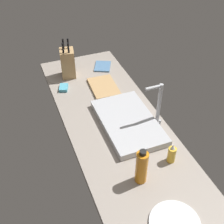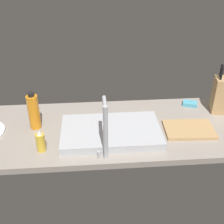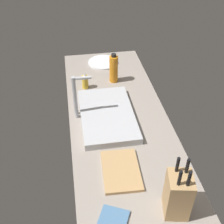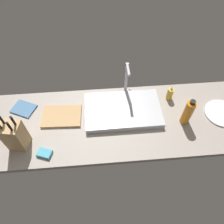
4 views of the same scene
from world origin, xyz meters
TOP-DOWN VIEW (x-y plane):
  - countertop_slab at (0.00, 0.00)cm, footprint 186.01×62.51cm
  - sink_basin at (3.74, 7.33)cm, footprint 54.55×33.06cm
  - faucet at (7.88, 25.27)cm, footprint 5.50×11.67cm
  - knife_block at (-66.75, -13.28)cm, footprint 13.72×12.57cm
  - cutting_board at (-40.78, 6.70)cm, footprint 28.62×20.24cm
  - soap_bottle at (40.47, 17.79)cm, footprint 4.67×4.67cm
  - water_bottle at (46.38, -4.04)cm, footprint 6.39×6.39cm
  - dinner_plate at (75.49, -0.48)cm, footprint 24.48×24.48cm
  - dish_towel at (-69.30, 16.09)cm, footprint 19.92×18.24cm
  - dish_sponge at (-50.18, -21.85)cm, footprint 10.53×8.76cm

SIDE VIEW (x-z plane):
  - countertop_slab at x=0.00cm, z-range 0.00..3.50cm
  - dinner_plate at x=75.49cm, z-range 3.50..4.70cm
  - dish_towel at x=-69.30cm, z-range 3.50..4.70cm
  - cutting_board at x=-40.78cm, z-range 3.50..5.30cm
  - dish_sponge at x=-50.18cm, z-range 3.50..5.90cm
  - sink_basin at x=3.74cm, z-range 3.50..7.91cm
  - soap_bottle at x=40.47cm, z-range 2.60..15.30cm
  - water_bottle at x=46.38cm, z-range 2.76..25.21cm
  - knife_block at x=-66.75cm, z-range -0.07..30.13cm
  - faucet at x=7.88cm, z-range 5.51..35.07cm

